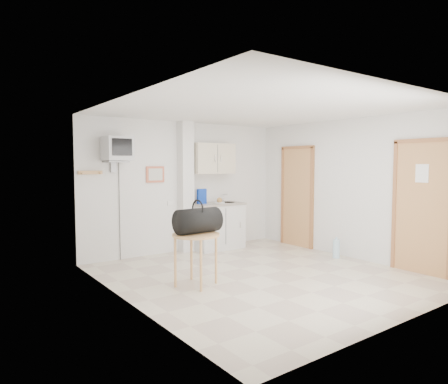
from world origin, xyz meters
TOP-DOWN VIEW (x-y plane):
  - ground at (0.00, 0.00)m, footprint 4.50×4.50m
  - room_envelope at (0.24, 0.09)m, footprint 4.24×4.54m
  - kitchenette at (0.57, 2.00)m, footprint 1.03×0.58m
  - crt_television at (-1.45, 2.02)m, footprint 0.44×0.45m
  - round_table at (-1.06, 0.18)m, footprint 0.66×0.66m
  - duffel_bag at (-1.01, 0.20)m, footprint 0.65×0.38m
  - water_bottle at (1.85, 0.06)m, footprint 0.12×0.12m

SIDE VIEW (x-z plane):
  - ground at x=0.00m, z-range 0.00..0.00m
  - water_bottle at x=1.85m, z-range -0.02..0.36m
  - round_table at x=-1.06m, z-range 0.27..1.00m
  - kitchenette at x=0.57m, z-range -0.25..1.85m
  - duffel_bag at x=-1.01m, z-range 0.67..1.14m
  - room_envelope at x=0.24m, z-range 0.26..2.81m
  - crt_television at x=-1.45m, z-range 0.86..3.01m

